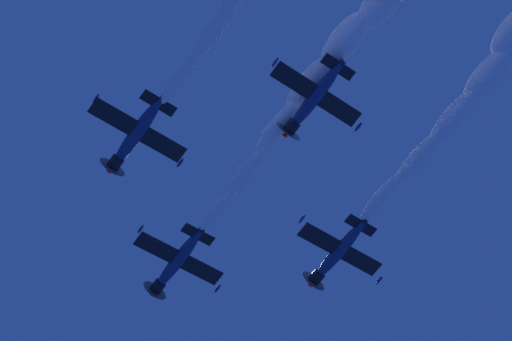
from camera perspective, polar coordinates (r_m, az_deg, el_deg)
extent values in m
ellipsoid|color=navy|center=(93.72, -4.47, -5.13)|extent=(1.48, 7.33, 1.54)
cylinder|color=black|center=(95.05, -5.63, -6.60)|extent=(1.39, 1.04, 1.41)
cone|color=red|center=(95.35, -5.87, -6.91)|extent=(0.66, 0.79, 0.68)
cylinder|color=#3F3F47|center=(95.28, -5.82, -6.84)|extent=(3.05, 0.13, 3.04)
cube|color=black|center=(93.46, -4.42, -5.07)|extent=(9.09, 1.67, 2.27)
ellipsoid|color=navy|center=(93.59, -6.62, -3.35)|extent=(0.33, 1.00, 0.35)
ellipsoid|color=navy|center=(93.56, -2.22, -6.78)|extent=(0.33, 1.00, 0.35)
cube|color=black|center=(92.59, -3.34, -3.67)|extent=(3.26, 1.04, 0.88)
cube|color=navy|center=(93.08, -3.24, -3.55)|extent=(0.41, 1.25, 1.25)
ellipsoid|color=#1E232D|center=(94.26, -4.52, -5.20)|extent=(0.92, 1.68, 0.91)
ellipsoid|color=navy|center=(86.45, -6.81, 2.18)|extent=(1.45, 7.34, 1.63)
cylinder|color=black|center=(87.50, -8.03, 0.48)|extent=(1.38, 1.06, 1.41)
cone|color=red|center=(87.74, -8.29, 0.12)|extent=(0.65, 0.80, 0.68)
cylinder|color=#3F3F47|center=(87.69, -8.23, 0.20)|extent=(3.02, 0.17, 3.02)
cube|color=black|center=(86.21, -6.76, 2.28)|extent=(9.11, 1.68, 2.16)
ellipsoid|color=navy|center=(86.79, -9.14, 4.09)|extent=(0.32, 1.01, 0.36)
ellipsoid|color=navy|center=(85.87, -4.36, 0.44)|extent=(0.32, 1.01, 0.36)
cube|color=black|center=(85.61, -5.60, 3.86)|extent=(3.27, 1.04, 0.85)
cube|color=navy|center=(86.12, -5.49, 3.95)|extent=(0.39, 1.27, 1.27)
ellipsoid|color=#1E232D|center=(86.98, -6.85, 2.07)|extent=(0.91, 1.69, 0.92)
ellipsoid|color=navy|center=(92.72, 4.78, -4.61)|extent=(1.55, 7.31, 1.37)
cylinder|color=black|center=(93.81, 3.51, -6.09)|extent=(1.41, 1.02, 1.40)
cone|color=red|center=(94.05, 3.25, -6.41)|extent=(0.67, 0.78, 0.66)
cylinder|color=#3F3F47|center=(94.00, 3.31, -6.33)|extent=(3.08, 0.08, 3.08)
cube|color=black|center=(92.48, 4.85, -4.54)|extent=(9.06, 1.67, 2.38)
ellipsoid|color=navy|center=(92.11, 2.64, -2.80)|extent=(0.34, 1.00, 0.32)
ellipsoid|color=navy|center=(93.06, 7.05, -6.26)|extent=(0.34, 1.00, 0.32)
cube|color=black|center=(91.83, 6.02, -3.14)|extent=(3.26, 1.04, 0.91)
cube|color=navy|center=(92.34, 6.08, -3.01)|extent=(0.44, 1.22, 1.21)
ellipsoid|color=#1E232D|center=(93.25, 4.69, -4.67)|extent=(0.94, 1.67, 0.88)
ellipsoid|color=navy|center=(86.42, 3.42, 4.26)|extent=(1.48, 7.33, 1.57)
cylinder|color=black|center=(87.07, 2.08, 2.54)|extent=(1.40, 1.04, 1.42)
cone|color=red|center=(87.23, 1.79, 2.18)|extent=(0.66, 0.80, 0.68)
cylinder|color=#3F3F47|center=(87.19, 1.86, 2.26)|extent=(3.06, 0.14, 3.06)
cube|color=black|center=(86.20, 3.49, 4.35)|extent=(9.08, 1.67, 2.33)
ellipsoid|color=navy|center=(86.33, 1.10, 6.21)|extent=(0.33, 1.00, 0.35)
ellipsoid|color=navy|center=(86.32, 5.87, 2.49)|extent=(0.33, 1.00, 0.35)
cube|color=black|center=(85.97, 4.72, 5.92)|extent=(3.26, 1.04, 0.90)
cube|color=navy|center=(86.51, 4.78, 6.00)|extent=(0.42, 1.25, 1.25)
ellipsoid|color=#1E232D|center=(86.93, 3.32, 4.13)|extent=(0.93, 1.69, 0.92)
ellipsoid|color=white|center=(91.43, -2.09, -2.05)|extent=(1.31, 6.19, 1.45)
ellipsoid|color=white|center=(90.00, -0.45, 0.03)|extent=(1.65, 6.21, 1.79)
ellipsoid|color=white|center=(88.78, 1.28, 2.50)|extent=(1.99, 6.23, 2.13)
ellipsoid|color=white|center=(88.07, 3.10, 4.98)|extent=(2.33, 6.25, 2.47)
ellipsoid|color=white|center=(87.27, 5.14, 7.48)|extent=(2.67, 6.26, 2.82)
ellipsoid|color=white|center=(84.68, -4.28, 5.41)|extent=(1.31, 6.19, 1.45)
ellipsoid|color=white|center=(83.73, -2.38, 8.07)|extent=(1.65, 6.21, 1.79)
ellipsoid|color=white|center=(91.07, 7.22, -1.44)|extent=(1.31, 6.19, 1.45)
ellipsoid|color=white|center=(90.36, 9.28, 0.75)|extent=(1.65, 6.21, 1.79)
ellipsoid|color=white|center=(89.73, 11.27, 3.05)|extent=(1.99, 6.23, 2.13)
ellipsoid|color=white|center=(89.49, 13.16, 5.39)|extent=(2.33, 6.25, 2.47)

